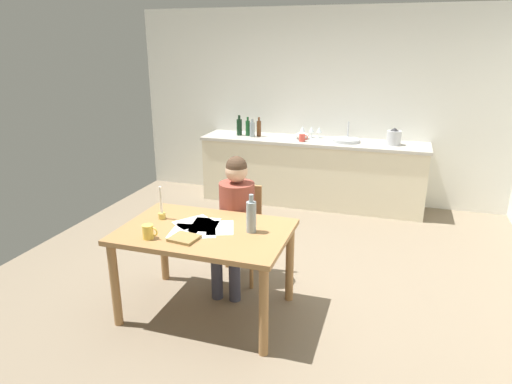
% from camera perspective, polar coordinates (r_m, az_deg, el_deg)
% --- Properties ---
extents(ground_plane, '(5.20, 5.20, 0.04)m').
position_cam_1_polar(ground_plane, '(4.40, 1.01, -11.01)').
color(ground_plane, '#7A6B56').
extents(wall_back, '(5.20, 0.12, 2.60)m').
position_cam_1_polar(wall_back, '(6.43, 7.91, 10.68)').
color(wall_back, silver).
rests_on(wall_back, ground).
extents(kitchen_counter, '(3.02, 0.64, 0.90)m').
position_cam_1_polar(kitchen_counter, '(6.25, 6.99, 2.55)').
color(kitchen_counter, beige).
rests_on(kitchen_counter, ground).
extents(dining_table, '(1.33, 0.89, 0.74)m').
position_cam_1_polar(dining_table, '(3.63, -6.44, -6.21)').
color(dining_table, '#9E7042').
rests_on(dining_table, ground).
extents(chair_at_table, '(0.43, 0.43, 0.87)m').
position_cam_1_polar(chair_at_table, '(4.25, -2.06, -4.48)').
color(chair_at_table, '#9E7042').
rests_on(chair_at_table, ground).
extents(person_seated, '(0.34, 0.61, 1.19)m').
position_cam_1_polar(person_seated, '(4.05, -2.67, -2.79)').
color(person_seated, brown).
rests_on(person_seated, ground).
extents(coffee_mug, '(0.12, 0.08, 0.11)m').
position_cam_1_polar(coffee_mug, '(3.47, -13.44, -4.91)').
color(coffee_mug, '#F2CC4C').
rests_on(coffee_mug, dining_table).
extents(candlestick, '(0.06, 0.06, 0.28)m').
position_cam_1_polar(candlestick, '(3.82, -11.85, -2.22)').
color(candlestick, gold).
rests_on(candlestick, dining_table).
extents(book_magazine, '(0.22, 0.20, 0.02)m').
position_cam_1_polar(book_magazine, '(3.42, -9.05, -5.78)').
color(book_magazine, olive).
rests_on(book_magazine, dining_table).
extents(paper_letter, '(0.26, 0.33, 0.00)m').
position_cam_1_polar(paper_letter, '(3.57, -9.02, -4.90)').
color(paper_letter, white).
rests_on(paper_letter, dining_table).
extents(paper_bill, '(0.34, 0.36, 0.00)m').
position_cam_1_polar(paper_bill, '(3.74, -7.89, -3.77)').
color(paper_bill, white).
rests_on(paper_bill, dining_table).
extents(paper_envelope, '(0.30, 0.35, 0.00)m').
position_cam_1_polar(paper_envelope, '(3.60, -4.57, -4.52)').
color(paper_envelope, white).
rests_on(paper_envelope, dining_table).
extents(paper_receipt, '(0.26, 0.33, 0.00)m').
position_cam_1_polar(paper_receipt, '(3.67, -6.48, -4.10)').
color(paper_receipt, white).
rests_on(paper_receipt, dining_table).
extents(paper_notice, '(0.31, 0.36, 0.00)m').
position_cam_1_polar(paper_notice, '(3.56, -6.83, -4.88)').
color(paper_notice, white).
rests_on(paper_notice, dining_table).
extents(wine_bottle_on_table, '(0.08, 0.08, 0.31)m').
position_cam_1_polar(wine_bottle_on_table, '(3.47, -0.60, -3.08)').
color(wine_bottle_on_table, '#8C999E').
rests_on(wine_bottle_on_table, dining_table).
extents(sink_unit, '(0.36, 0.36, 0.24)m').
position_cam_1_polar(sink_unit, '(6.08, 11.33, 6.46)').
color(sink_unit, '#B2B7BC').
rests_on(sink_unit, kitchen_counter).
extents(bottle_oil, '(0.07, 0.07, 0.28)m').
position_cam_1_polar(bottle_oil, '(6.39, -2.13, 8.24)').
color(bottle_oil, black).
rests_on(bottle_oil, kitchen_counter).
extents(bottle_vinegar, '(0.06, 0.06, 0.26)m').
position_cam_1_polar(bottle_vinegar, '(6.36, -1.05, 8.13)').
color(bottle_vinegar, '#194C23').
rests_on(bottle_vinegar, kitchen_counter).
extents(bottle_wine_red, '(0.07, 0.07, 0.24)m').
position_cam_1_polar(bottle_wine_red, '(6.27, -0.47, 7.92)').
color(bottle_wine_red, '#8C999E').
rests_on(bottle_wine_red, kitchen_counter).
extents(bottle_sauce, '(0.06, 0.06, 0.26)m').
position_cam_1_polar(bottle_sauce, '(6.31, 0.37, 8.07)').
color(bottle_sauce, '#593319').
rests_on(bottle_sauce, kitchen_counter).
extents(mixing_bowl, '(0.18, 0.18, 0.08)m').
position_cam_1_polar(mixing_bowl, '(6.18, 5.84, 7.09)').
color(mixing_bowl, white).
rests_on(mixing_bowl, kitchen_counter).
extents(stovetop_kettle, '(0.18, 0.18, 0.22)m').
position_cam_1_polar(stovetop_kettle, '(6.02, 17.03, 6.64)').
color(stovetop_kettle, '#B7BABF').
rests_on(stovetop_kettle, kitchen_counter).
extents(wine_glass_near_sink, '(0.07, 0.07, 0.15)m').
position_cam_1_polar(wine_glass_near_sink, '(6.26, 7.99, 7.77)').
color(wine_glass_near_sink, silver).
rests_on(wine_glass_near_sink, kitchen_counter).
extents(wine_glass_by_kettle, '(0.07, 0.07, 0.15)m').
position_cam_1_polar(wine_glass_by_kettle, '(6.28, 7.03, 7.84)').
color(wine_glass_by_kettle, silver).
rests_on(wine_glass_by_kettle, kitchen_counter).
extents(wine_glass_back_left, '(0.07, 0.07, 0.15)m').
position_cam_1_polar(wine_glass_back_left, '(6.30, 5.90, 7.92)').
color(wine_glass_back_left, silver).
rests_on(wine_glass_back_left, kitchen_counter).
extents(teacup_on_counter, '(0.12, 0.08, 0.10)m').
position_cam_1_polar(teacup_on_counter, '(6.01, 5.86, 6.84)').
color(teacup_on_counter, '#D84C3F').
rests_on(teacup_on_counter, kitchen_counter).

